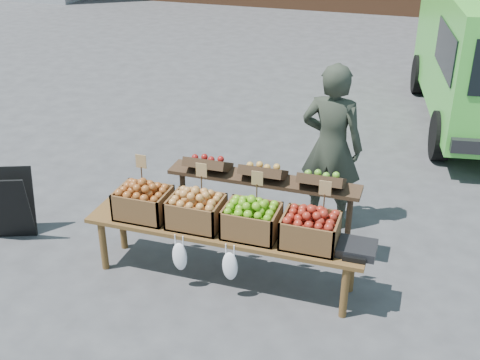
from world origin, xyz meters
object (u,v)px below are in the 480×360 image
(crate_russet_pears, at_px, (196,212))
(crate_red_apples, at_px, (251,221))
(crate_green_apples, at_px, (310,231))
(crate_golden_apples, at_px, (143,203))
(chalkboard_sign, at_px, (8,205))
(vendor, at_px, (331,147))
(display_bench, at_px, (224,254))
(weighing_scale, at_px, (357,248))
(back_table, at_px, (263,202))

(crate_russet_pears, distance_m, crate_red_apples, 0.55)
(crate_green_apples, bearing_deg, crate_golden_apples, 180.00)
(chalkboard_sign, bearing_deg, crate_green_apples, -22.41)
(vendor, distance_m, display_bench, 1.72)
(chalkboard_sign, bearing_deg, vendor, 1.23)
(crate_green_apples, xyz_separation_m, weighing_scale, (0.43, 0.00, -0.10))
(vendor, relative_size, display_bench, 0.69)
(vendor, distance_m, crate_red_apples, 1.50)
(crate_golden_apples, xyz_separation_m, weighing_scale, (2.08, 0.00, -0.10))
(vendor, distance_m, crate_russet_pears, 1.75)
(vendor, relative_size, weighing_scale, 5.48)
(back_table, bearing_deg, crate_green_apples, -48.00)
(vendor, bearing_deg, chalkboard_sign, 28.05)
(back_table, bearing_deg, crate_russet_pears, -122.10)
(crate_green_apples, bearing_deg, crate_russet_pears, 180.00)
(chalkboard_sign, relative_size, crate_golden_apples, 1.56)
(vendor, relative_size, chalkboard_sign, 2.39)
(chalkboard_sign, distance_m, crate_russet_pears, 2.22)
(crate_green_apples, bearing_deg, weighing_scale, 0.00)
(chalkboard_sign, height_order, crate_red_apples, crate_red_apples)
(vendor, height_order, crate_red_apples, vendor)
(vendor, relative_size, crate_russet_pears, 3.73)
(chalkboard_sign, xyz_separation_m, crate_golden_apples, (1.65, -0.03, 0.32))
(back_table, height_order, display_bench, back_table)
(crate_russet_pears, relative_size, crate_red_apples, 1.00)
(crate_golden_apples, distance_m, crate_russet_pears, 0.55)
(display_bench, xyz_separation_m, crate_russet_pears, (-0.28, 0.00, 0.42))
(vendor, bearing_deg, crate_russet_pears, 58.91)
(chalkboard_sign, distance_m, back_table, 2.74)
(crate_golden_apples, bearing_deg, chalkboard_sign, 179.05)
(chalkboard_sign, height_order, back_table, back_table)
(display_bench, xyz_separation_m, crate_green_apples, (0.82, 0.00, 0.42))
(back_table, bearing_deg, chalkboard_sign, -165.36)
(crate_golden_apples, bearing_deg, crate_russet_pears, 0.00)
(crate_russet_pears, bearing_deg, crate_green_apples, 0.00)
(crate_red_apples, bearing_deg, display_bench, 180.00)
(chalkboard_sign, bearing_deg, back_table, -7.30)
(crate_golden_apples, bearing_deg, crate_green_apples, 0.00)
(vendor, distance_m, crate_golden_apples, 2.12)
(crate_golden_apples, xyz_separation_m, crate_russet_pears, (0.55, 0.00, 0.00))
(back_table, relative_size, weighing_scale, 6.18)
(chalkboard_sign, height_order, weighing_scale, chalkboard_sign)
(crate_russet_pears, bearing_deg, vendor, 54.03)
(crate_golden_apples, distance_m, crate_red_apples, 1.10)
(vendor, height_order, chalkboard_sign, vendor)
(weighing_scale, bearing_deg, back_table, 146.15)
(crate_golden_apples, relative_size, crate_red_apples, 1.00)
(chalkboard_sign, bearing_deg, crate_golden_apples, -22.89)
(back_table, distance_m, weighing_scale, 1.30)
(back_table, xyz_separation_m, crate_russet_pears, (-0.45, -0.72, 0.19))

